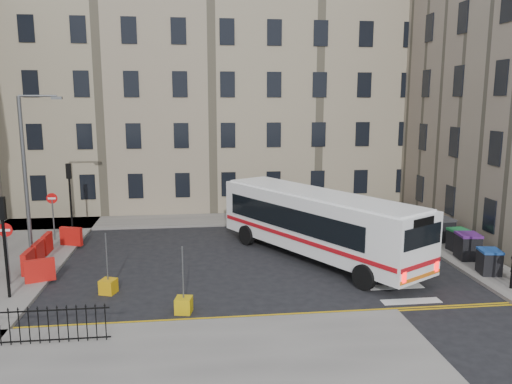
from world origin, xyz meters
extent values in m
plane|color=black|center=(0.00, 0.00, 0.00)|extent=(120.00, 120.00, 0.00)
cube|color=slate|center=(-6.00, 8.60, 0.07)|extent=(36.00, 3.20, 0.15)
cube|color=slate|center=(9.00, 4.00, 0.07)|extent=(2.40, 26.00, 0.15)
cube|color=slate|center=(-14.00, 1.00, 0.07)|extent=(6.00, 22.00, 0.15)
cube|color=slate|center=(-7.00, -10.00, 0.07)|extent=(20.00, 6.00, 0.15)
cube|color=gray|center=(-7.00, 15.50, 8.00)|extent=(38.00, 10.50, 16.00)
cylinder|color=black|center=(-12.00, 6.50, 1.75)|extent=(0.12, 0.12, 3.20)
cube|color=black|center=(-12.00, 6.50, 3.80)|extent=(0.28, 0.22, 0.90)
cylinder|color=black|center=(-12.00, -4.00, 1.75)|extent=(0.12, 0.12, 3.20)
cube|color=black|center=(-12.00, -4.00, 3.80)|extent=(0.28, 0.22, 0.90)
cylinder|color=#595B5E|center=(-13.00, 2.00, 4.15)|extent=(0.20, 0.20, 8.00)
cube|color=#595B5E|center=(-13.00, 2.00, 8.22)|extent=(0.50, 0.22, 0.14)
cylinder|color=#595B5E|center=(-12.50, 4.50, 1.35)|extent=(0.08, 0.08, 2.40)
cube|color=red|center=(-12.50, 4.50, 2.85)|extent=(0.60, 0.04, 0.60)
cylinder|color=#595B5E|center=(-12.50, -2.50, 1.35)|extent=(0.08, 0.08, 2.40)
cube|color=red|center=(-12.50, -2.50, 2.85)|extent=(0.60, 0.04, 0.60)
cube|color=red|center=(-12.20, -1.00, 0.65)|extent=(0.25, 1.25, 1.00)
cube|color=red|center=(-12.20, 0.50, 0.65)|extent=(0.25, 1.25, 1.00)
cube|color=red|center=(-12.20, 2.00, 0.65)|extent=(0.25, 1.25, 1.00)
cube|color=red|center=(-11.30, 3.30, 0.65)|extent=(1.26, 0.66, 1.00)
cube|color=red|center=(-11.30, -2.30, 0.65)|extent=(1.26, 0.66, 1.00)
cube|color=white|center=(1.53, -0.10, 1.94)|extent=(8.57, 11.94, 2.78)
cube|color=black|center=(0.05, -0.33, 2.16)|extent=(4.99, 8.46, 1.11)
cube|color=black|center=(2.46, 1.08, 2.16)|extent=(4.99, 8.46, 1.11)
cube|color=black|center=(-1.56, 5.17, 2.22)|extent=(2.14, 1.29, 1.22)
cube|color=black|center=(4.62, -5.38, 2.50)|extent=(2.14, 1.29, 0.89)
cube|color=#B40F17|center=(0.32, -0.81, 1.28)|extent=(6.10, 10.37, 0.20)
cube|color=#B40F17|center=(2.74, 0.61, 1.28)|extent=(6.10, 10.37, 0.20)
cube|color=#FF0C0C|center=(3.67, -5.95, 1.00)|extent=(0.24, 0.17, 0.44)
cube|color=#FF0C0C|center=(5.59, -4.83, 1.00)|extent=(0.24, 0.17, 0.44)
cylinder|color=black|center=(-1.74, 2.74, 0.56)|extent=(0.83, 1.11, 1.11)
cylinder|color=black|center=(0.65, 4.14, 0.56)|extent=(0.83, 1.11, 1.11)
cylinder|color=black|center=(2.52, -4.54, 0.56)|extent=(0.83, 1.11, 1.11)
cylinder|color=black|center=(4.92, -3.14, 0.56)|extent=(0.83, 1.11, 1.11)
cube|color=black|center=(8.69, -3.69, 0.66)|extent=(1.01, 1.11, 1.03)
cube|color=#1B4595|center=(8.69, -3.69, 1.23)|extent=(1.06, 1.17, 0.11)
cube|color=black|center=(8.89, -1.50, 0.73)|extent=(1.08, 1.22, 1.17)
cube|color=#551F74|center=(8.89, -1.50, 1.38)|extent=(1.14, 1.27, 0.12)
cube|color=black|center=(9.15, -0.18, 0.68)|extent=(0.98, 1.10, 1.05)
cube|color=#1B7A3A|center=(9.15, -0.18, 1.26)|extent=(1.03, 1.15, 0.11)
cube|color=black|center=(9.22, 1.75, 0.74)|extent=(1.05, 1.20, 1.18)
cube|color=#353537|center=(9.22, 1.75, 1.39)|extent=(1.11, 1.25, 0.12)
cube|color=black|center=(8.54, 2.42, 0.69)|extent=(1.20, 1.28, 1.08)
cube|color=navy|center=(8.54, 2.42, 1.29)|extent=(1.26, 1.35, 0.11)
cube|color=#D4960B|center=(-8.19, -3.67, 0.30)|extent=(0.77, 0.77, 0.60)
cube|color=#C29F0B|center=(-5.02, -6.00, 0.30)|extent=(0.71, 0.71, 0.60)
camera|label=1|loc=(-4.42, -23.97, 7.90)|focal=35.00mm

